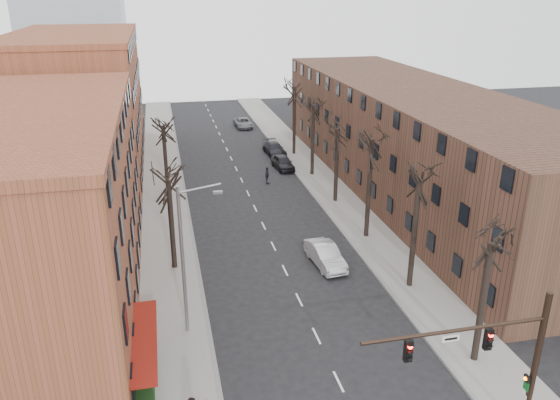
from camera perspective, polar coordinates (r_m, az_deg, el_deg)
sidewalk_left at (r=55.48m, az=-12.06°, el=1.19°), size 4.00×90.00×0.15m
sidewalk_right at (r=57.68m, az=4.01°, el=2.40°), size 4.00×90.00×0.15m
building_left_near at (r=35.62m, az=-24.98°, el=-1.64°), size 12.00×26.00×12.00m
building_left_far at (r=62.91m, az=-20.12°, el=9.29°), size 12.00×28.00×14.00m
building_right at (r=54.66m, az=13.76°, el=6.16°), size 12.00×50.00×10.00m
awning_left at (r=29.86m, az=-13.52°, el=-18.08°), size 1.20×7.00×0.15m
hedge at (r=28.68m, az=-13.85°, el=-18.34°), size 0.80×6.00×1.00m
tree_right_a at (r=32.20m, az=19.57°, el=-15.56°), size 5.20×5.20×10.00m
tree_right_b at (r=37.97m, az=13.32°, el=-8.80°), size 5.20×5.20×10.80m
tree_right_c at (r=44.43m, az=8.96°, el=-3.85°), size 5.20×5.20×11.60m
tree_right_d at (r=51.33m, az=5.77°, el=-0.18°), size 5.20×5.20×10.00m
tree_right_e at (r=58.51m, az=3.35°, el=2.61°), size 5.20×5.20×10.80m
tree_right_f at (r=65.88m, az=1.46°, el=4.78°), size 5.20×5.20×11.60m
tree_left_a at (r=39.90m, az=-10.91°, el=-7.04°), size 5.20×5.20×9.50m
tree_left_b at (r=54.56m, az=-11.61°, el=0.80°), size 5.20×5.20×9.50m
signal_mast_arm at (r=25.36m, az=22.50°, el=-14.78°), size 8.14×0.30×7.20m
streetlight at (r=30.50m, az=-9.85°, el=-5.64°), size 2.45×0.22×9.03m
silver_sedan at (r=39.47m, az=4.75°, el=-5.76°), size 2.10×4.82×1.54m
parked_car_near at (r=60.27m, az=0.30°, el=3.95°), size 2.13×4.50×1.49m
parked_car_mid at (r=65.66m, az=-0.60°, el=5.38°), size 2.38×5.05×1.42m
parked_car_far at (r=79.15m, az=-3.86°, el=8.05°), size 2.37×4.84×1.32m
pedestrian_crossing at (r=55.51m, az=-1.35°, el=2.58°), size 0.59×1.11×1.79m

